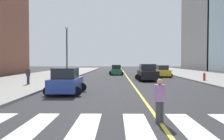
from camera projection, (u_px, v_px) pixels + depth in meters
name	position (u px, v px, depth m)	size (l,w,h in m)	color
sidewalk_kerb_west	(11.00, 83.00, 24.74)	(10.00, 120.00, 0.15)	gray
crosswalk_paint	(163.00, 126.00, 8.56)	(13.50, 4.00, 0.01)	silver
lane_divider_paint	(125.00, 74.00, 44.53)	(0.16, 80.00, 0.01)	yellow
car_yellow_nearest	(163.00, 71.00, 36.00)	(2.40, 3.84, 1.71)	gold
car_black_second	(148.00, 73.00, 28.90)	(2.78, 4.42, 1.96)	black
car_white_third	(148.00, 69.00, 51.16)	(2.47, 3.89, 1.72)	silver
car_gray_fourth	(154.00, 70.00, 44.69)	(2.35, 3.74, 1.66)	slate
car_blue_fifth	(66.00, 82.00, 17.15)	(2.53, 4.06, 1.81)	#2D479E
car_green_sixth	(116.00, 70.00, 41.46)	(2.50, 3.89, 1.70)	#236B42
pedestrian_crossing	(160.00, 99.00, 8.99)	(0.40, 0.40, 1.63)	#38383D
pedestrian_walking_west	(28.00, 75.00, 22.86)	(0.39, 0.39, 1.58)	#232847
fire_hydrant	(204.00, 77.00, 27.04)	(0.26, 0.26, 0.89)	red
street_lamp	(67.00, 47.00, 35.28)	(0.44, 0.44, 7.15)	#38383D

